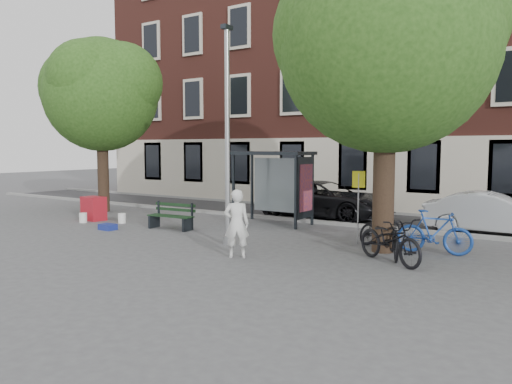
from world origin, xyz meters
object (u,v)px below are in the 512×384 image
(lamppost, at_px, (227,147))
(car_silver, at_px, (492,213))
(bench, at_px, (172,217))
(notice_sign, at_px, (358,190))
(bus_shelter, at_px, (283,171))
(bike_a, at_px, (390,240))
(red_stand, at_px, (94,208))
(bike_c, at_px, (395,238))
(painter, at_px, (237,224))
(car_dark, at_px, (325,199))
(bike_b, at_px, (434,232))
(bike_d, at_px, (381,227))

(lamppost, height_order, car_silver, lamppost)
(bench, xyz_separation_m, notice_sign, (6.27, 1.04, 1.15))
(bus_shelter, xyz_separation_m, car_silver, (6.57, 1.91, -1.25))
(lamppost, bearing_deg, bike_a, 4.24)
(bike_a, distance_m, red_stand, 11.75)
(bike_c, bearing_deg, bus_shelter, 125.83)
(bike_a, relative_size, notice_sign, 1.02)
(painter, bearing_deg, car_dark, -114.64)
(bike_c, bearing_deg, painter, -168.87)
(bike_b, xyz_separation_m, car_silver, (0.75, 4.05, 0.10))
(car_dark, relative_size, notice_sign, 2.49)
(bike_d, distance_m, red_stand, 10.82)
(painter, distance_m, bike_d, 4.47)
(bus_shelter, bearing_deg, bike_a, -35.90)
(painter, xyz_separation_m, bike_d, (2.37, 3.77, -0.37))
(painter, bearing_deg, car_silver, -157.75)
(lamppost, distance_m, notice_sign, 3.92)
(bike_b, distance_m, bike_c, 1.20)
(bike_d, height_order, red_stand, bike_d)
(painter, bearing_deg, lamppost, -79.96)
(bike_b, distance_m, bike_d, 1.74)
(lamppost, height_order, notice_sign, lamppost)
(bike_b, height_order, bike_d, bike_b)
(bus_shelter, bearing_deg, bike_c, -31.31)
(bus_shelter, bearing_deg, bike_b, -20.22)
(red_stand, distance_m, notice_sign, 10.30)
(car_dark, bearing_deg, bike_a, -141.74)
(lamppost, relative_size, bike_c, 3.27)
(bike_b, xyz_separation_m, car_dark, (-5.34, 4.54, 0.15))
(car_dark, distance_m, notice_sign, 5.43)
(painter, bearing_deg, bike_b, -175.94)
(bus_shelter, distance_m, notice_sign, 4.14)
(bench, relative_size, bike_c, 0.92)
(bike_c, bearing_deg, bench, 156.24)
(car_silver, height_order, notice_sign, notice_sign)
(lamppost, xyz_separation_m, car_silver, (5.96, 6.01, -2.11))
(bus_shelter, distance_m, bike_c, 6.14)
(bench, distance_m, bike_d, 6.95)
(car_silver, bearing_deg, painter, 144.45)
(lamppost, bearing_deg, car_dark, 91.17)
(bus_shelter, distance_m, car_silver, 6.95)
(painter, bearing_deg, bike_a, 170.31)
(bike_b, bearing_deg, car_silver, -17.35)
(painter, xyz_separation_m, notice_sign, (1.83, 3.38, 0.69))
(notice_sign, bearing_deg, bike_c, -61.33)
(bike_c, xyz_separation_m, notice_sign, (-1.46, 1.16, 1.06))
(bike_c, bearing_deg, bike_a, -104.62)
(bike_a, xyz_separation_m, bike_d, (-1.02, 2.20, -0.07))
(bike_a, bearing_deg, painter, 145.77)
(painter, xyz_separation_m, red_stand, (-8.34, 2.22, -0.41))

